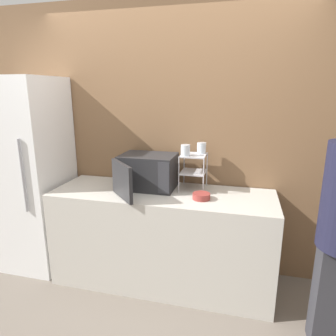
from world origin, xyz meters
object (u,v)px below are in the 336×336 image
object	(u,v)px
glass_back_right	(202,148)
refrigerator	(30,175)
microwave	(147,172)
dish_rack	(193,164)
glass_front_left	(185,150)
bowl	(201,196)

from	to	relation	value
glass_back_right	refrigerator	size ratio (longest dim) A/B	0.05
microwave	dish_rack	distance (m)	0.43
glass_back_right	refrigerator	bearing A→B (deg)	-172.67
microwave	refrigerator	distance (m)	1.22
glass_front_left	refrigerator	distance (m)	1.61
microwave	glass_back_right	xyz separation A→B (m)	(0.48, 0.15, 0.22)
dish_rack	glass_front_left	xyz separation A→B (m)	(-0.06, -0.07, 0.14)
dish_rack	glass_front_left	bearing A→B (deg)	-132.27
dish_rack	microwave	bearing A→B (deg)	-169.94
glass_front_left	glass_back_right	xyz separation A→B (m)	(0.12, 0.14, 0.00)
dish_rack	glass_back_right	size ratio (longest dim) A/B	3.36
refrigerator	glass_front_left	bearing A→B (deg)	2.76
glass_front_left	glass_back_right	distance (m)	0.19
bowl	dish_rack	bearing A→B (deg)	114.82
dish_rack	glass_front_left	distance (m)	0.17
refrigerator	dish_rack	bearing A→B (deg)	5.07
microwave	glass_back_right	size ratio (longest dim) A/B	6.84
microwave	glass_back_right	world-z (taller)	glass_back_right
bowl	glass_back_right	bearing A→B (deg)	99.47
dish_rack	glass_back_right	xyz separation A→B (m)	(0.06, 0.07, 0.14)
microwave	refrigerator	world-z (taller)	refrigerator
bowl	refrigerator	size ratio (longest dim) A/B	0.08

